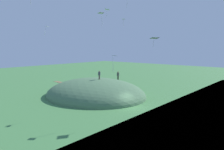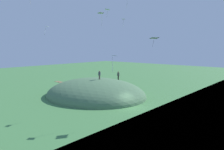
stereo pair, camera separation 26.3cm
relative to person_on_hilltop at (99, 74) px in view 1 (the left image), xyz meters
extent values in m
plane|color=#407941|center=(-8.51, 1.80, -4.28)|extent=(160.00, 160.00, 0.00)
ellipsoid|color=#4B704D|center=(1.18, -0.08, -4.28)|extent=(20.05, 17.56, 6.59)
cube|color=brown|center=(14.10, -4.67, -4.26)|extent=(15.25, 2.31, 0.04)
cube|color=brown|center=(0.00, 0.00, -0.62)|extent=(0.19, 0.27, 0.78)
cylinder|color=#40444D|center=(0.00, 0.00, 0.07)|extent=(0.54, 0.54, 0.61)
sphere|color=brown|center=(0.00, 0.00, 0.50)|extent=(0.23, 0.23, 0.23)
cube|color=black|center=(0.11, -5.58, -1.32)|extent=(0.29, 0.28, 0.82)
cylinder|color=#40443D|center=(0.11, -5.58, -0.59)|extent=(0.68, 0.68, 0.65)
sphere|color=brown|center=(0.11, -5.58, -0.14)|extent=(0.25, 0.25, 0.25)
cube|color=white|center=(-1.36, -0.72, 11.53)|extent=(1.33, 1.34, 0.14)
cylinder|color=white|center=(-1.40, -0.58, 10.67)|extent=(0.14, 0.20, 1.14)
cube|color=silver|center=(-5.63, 5.33, 9.77)|extent=(0.80, 0.97, 0.12)
cylinder|color=silver|center=(-5.63, 5.10, 8.75)|extent=(0.11, 0.08, 1.61)
cube|color=silver|center=(-12.98, 2.79, 6.11)|extent=(1.26, 1.36, 0.18)
cylinder|color=silver|center=(-12.75, 2.65, 5.38)|extent=(0.15, 0.11, 0.89)
cube|color=white|center=(-10.38, 7.85, 3.88)|extent=(0.86, 0.82, 0.06)
cylinder|color=white|center=(-10.24, 8.00, 2.78)|extent=(0.05, 0.10, 1.85)
cube|color=white|center=(0.25, 10.45, 7.89)|extent=(0.65, 0.76, 0.08)
cylinder|color=white|center=(0.47, 10.64, 7.20)|extent=(0.16, 0.19, 1.05)
cube|color=white|center=(-6.60, 1.29, 9.23)|extent=(0.68, 0.74, 0.08)
cylinder|color=white|center=(-6.39, 1.10, 8.59)|extent=(0.04, 0.05, 0.98)
cylinder|color=white|center=(-5.91, -0.51, 12.05)|extent=(0.11, 0.21, 1.81)
camera|label=1|loc=(-27.52, 28.06, 4.90)|focal=34.39mm
camera|label=2|loc=(-27.71, 27.89, 4.90)|focal=34.39mm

